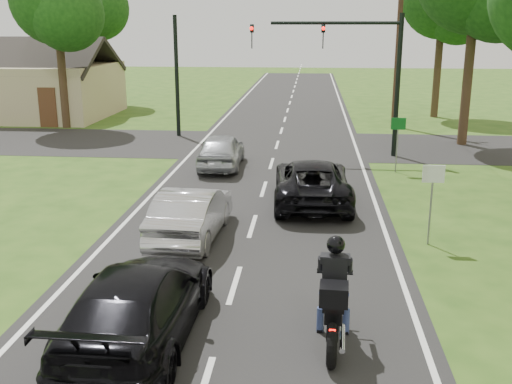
% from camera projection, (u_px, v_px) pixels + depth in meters
% --- Properties ---
extents(ground, '(140.00, 140.00, 0.00)m').
position_uv_depth(ground, '(235.00, 285.00, 13.16)').
color(ground, '#274914').
rests_on(ground, ground).
extents(road, '(8.00, 100.00, 0.01)m').
position_uv_depth(road, '(268.00, 175.00, 22.75)').
color(road, black).
rests_on(road, ground).
extents(cross_road, '(60.00, 7.00, 0.01)m').
position_uv_depth(cross_road, '(277.00, 145.00, 28.50)').
color(cross_road, black).
rests_on(cross_road, ground).
extents(motorcycle_rider, '(0.67, 2.37, 2.04)m').
position_uv_depth(motorcycle_rider, '(334.00, 302.00, 10.55)').
color(motorcycle_rider, black).
rests_on(motorcycle_rider, ground).
extents(dark_suv, '(2.54, 5.15, 1.41)m').
position_uv_depth(dark_suv, '(312.00, 181.00, 19.06)').
color(dark_suv, black).
rests_on(dark_suv, road).
extents(silver_sedan, '(1.66, 4.27, 1.39)m').
position_uv_depth(silver_sedan, '(191.00, 213.00, 15.88)').
color(silver_sedan, '#BBBBC1').
rests_on(silver_sedan, road).
extents(silver_suv, '(1.72, 4.08, 1.38)m').
position_uv_depth(silver_suv, '(221.00, 150.00, 23.83)').
color(silver_suv, '#A8ABB0').
rests_on(silver_suv, road).
extents(dark_car_behind, '(2.08, 4.98, 1.44)m').
position_uv_depth(dark_car_behind, '(138.00, 304.00, 10.66)').
color(dark_car_behind, black).
rests_on(dark_car_behind, road).
extents(traffic_signal, '(6.38, 0.44, 6.00)m').
position_uv_depth(traffic_signal, '(354.00, 59.00, 25.17)').
color(traffic_signal, black).
rests_on(traffic_signal, ground).
extents(signal_pole_far, '(0.20, 0.20, 6.00)m').
position_uv_depth(signal_pole_far, '(177.00, 77.00, 30.07)').
color(signal_pole_far, black).
rests_on(signal_pole_far, ground).
extents(utility_pole_far, '(1.60, 0.28, 10.00)m').
position_uv_depth(utility_pole_far, '(399.00, 33.00, 32.33)').
color(utility_pole_far, '#4B2F22').
rests_on(utility_pole_far, ground).
extents(sign_white, '(0.55, 0.07, 2.12)m').
position_uv_depth(sign_white, '(433.00, 185.00, 15.17)').
color(sign_white, slate).
rests_on(sign_white, ground).
extents(sign_green, '(0.55, 0.07, 2.12)m').
position_uv_depth(sign_green, '(398.00, 132.00, 22.82)').
color(sign_green, slate).
rests_on(sign_green, ground).
extents(tree_row_e, '(5.28, 5.12, 9.61)m').
position_uv_depth(tree_row_e, '(449.00, 2.00, 35.20)').
color(tree_row_e, '#332316').
rests_on(tree_row_e, ground).
extents(tree_left_near, '(5.12, 4.96, 9.22)m').
position_uv_depth(tree_left_near, '(60.00, 5.00, 31.41)').
color(tree_left_near, '#332316').
rests_on(tree_left_near, ground).
extents(tree_left_far, '(5.76, 5.58, 10.14)m').
position_uv_depth(tree_left_far, '(90.00, 0.00, 40.99)').
color(tree_left_far, '#332316').
rests_on(tree_left_far, ground).
extents(house, '(10.20, 8.00, 4.84)m').
position_uv_depth(house, '(28.00, 88.00, 37.12)').
color(house, tan).
rests_on(house, ground).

